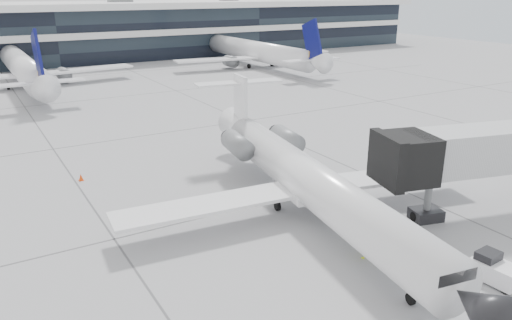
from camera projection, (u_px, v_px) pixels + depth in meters
ground at (261, 203)px, 33.85m from camera, size 220.00×220.00×0.00m
terminal at (47, 36)px, 98.94m from camera, size 170.00×22.00×10.00m
bg_jet_center at (26, 86)px, 74.75m from camera, size 32.00×40.00×9.60m
bg_jet_right at (255, 66)px, 94.02m from camera, size 32.00×40.00×9.60m
regional_jet at (307, 179)px, 31.55m from camera, size 24.52×30.59×7.08m
ramp_worker at (365, 243)px, 26.78m from camera, size 0.78×0.68×1.79m
baggage_tug at (495, 270)px, 24.67m from camera, size 1.53×2.38×1.45m
traffic_cone at (81, 177)px, 37.83m from camera, size 0.41×0.41×0.54m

